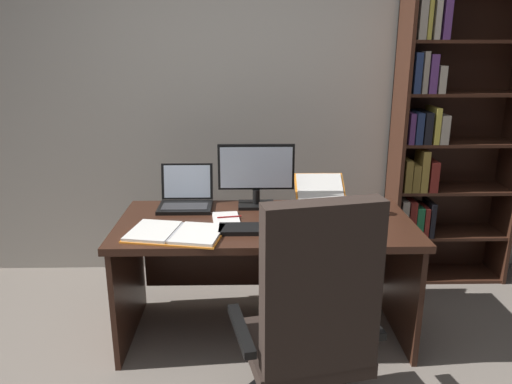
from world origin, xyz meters
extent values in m
cube|color=#B2ADA3|center=(0.00, 1.95, 1.43)|extent=(4.98, 0.12, 2.86)
cube|color=#381E14|center=(0.03, 0.96, 0.70)|extent=(1.68, 0.78, 0.04)
cube|color=#381E14|center=(-0.77, 0.96, 0.34)|extent=(0.03, 0.72, 0.68)
cube|color=#381E14|center=(0.84, 0.96, 0.34)|extent=(0.03, 0.72, 0.68)
cube|color=#381E14|center=(0.03, 1.32, 0.38)|extent=(1.56, 0.03, 0.48)
cube|color=#381E14|center=(0.99, 1.71, 1.03)|extent=(0.02, 0.33, 2.05)
cube|color=#381E14|center=(1.40, 1.86, 1.03)|extent=(0.85, 0.01, 2.05)
cube|color=#381E14|center=(1.40, 1.71, 0.01)|extent=(0.80, 0.31, 0.02)
cube|color=black|center=(1.04, 1.67, 0.15)|extent=(0.04, 0.23, 0.26)
cube|color=navy|center=(1.11, 1.67, 0.17)|extent=(0.05, 0.24, 0.29)
cube|color=maroon|center=(1.16, 1.68, 0.16)|extent=(0.03, 0.25, 0.27)
cube|color=#381E14|center=(1.40, 1.71, 0.35)|extent=(0.80, 0.31, 0.02)
cube|color=gray|center=(1.05, 1.68, 0.50)|extent=(0.05, 0.25, 0.27)
cube|color=maroon|center=(1.10, 1.67, 0.49)|extent=(0.05, 0.23, 0.27)
cube|color=#195633|center=(1.16, 1.67, 0.47)|extent=(0.05, 0.24, 0.22)
cube|color=maroon|center=(1.21, 1.66, 0.47)|extent=(0.03, 0.22, 0.22)
cube|color=black|center=(1.25, 1.66, 0.49)|extent=(0.03, 0.21, 0.25)
cube|color=#381E14|center=(1.40, 1.71, 0.69)|extent=(0.80, 0.31, 0.02)
cube|color=olive|center=(1.05, 1.68, 0.81)|extent=(0.05, 0.26, 0.22)
cube|color=olive|center=(1.10, 1.66, 0.79)|extent=(0.05, 0.21, 0.19)
cube|color=olive|center=(1.16, 1.64, 0.84)|extent=(0.05, 0.18, 0.29)
cube|color=maroon|center=(1.23, 1.68, 0.81)|extent=(0.06, 0.26, 0.21)
cube|color=#381E14|center=(1.40, 1.71, 1.03)|extent=(0.80, 0.31, 0.02)
cube|color=#512D66|center=(1.04, 1.65, 1.14)|extent=(0.04, 0.19, 0.21)
cube|color=navy|center=(1.09, 1.68, 1.14)|extent=(0.05, 0.25, 0.21)
cube|color=black|center=(1.15, 1.68, 1.15)|extent=(0.05, 0.25, 0.21)
cube|color=gold|center=(1.21, 1.67, 1.16)|extent=(0.04, 0.23, 0.24)
cube|color=gray|center=(1.26, 1.67, 1.14)|extent=(0.06, 0.23, 0.19)
cube|color=#381E14|center=(1.40, 1.71, 1.37)|extent=(0.80, 0.31, 0.02)
cube|color=navy|center=(1.04, 1.64, 1.51)|extent=(0.05, 0.18, 0.26)
cube|color=gray|center=(1.09, 1.67, 1.51)|extent=(0.03, 0.23, 0.27)
cube|color=#512D66|center=(1.15, 1.64, 1.50)|extent=(0.05, 0.18, 0.25)
cube|color=gray|center=(1.21, 1.67, 1.47)|extent=(0.05, 0.23, 0.18)
cube|color=#381E14|center=(1.40, 1.71, 1.70)|extent=(0.80, 0.31, 0.02)
cube|color=gray|center=(1.05, 1.67, 1.85)|extent=(0.05, 0.23, 0.27)
cube|color=gold|center=(1.09, 1.68, 1.85)|extent=(0.03, 0.25, 0.26)
cube|color=gray|center=(1.14, 1.65, 1.86)|extent=(0.04, 0.19, 0.29)
cube|color=#512D66|center=(1.20, 1.68, 1.84)|extent=(0.05, 0.25, 0.24)
cylinder|color=black|center=(0.18, 0.24, 0.20)|extent=(0.06, 0.06, 0.30)
cube|color=#2D231E|center=(0.18, 0.24, 0.39)|extent=(0.59, 0.57, 0.07)
cube|color=#2D231E|center=(0.22, 0.04, 0.78)|extent=(0.49, 0.20, 0.71)
cube|color=black|center=(-0.10, 0.18, 0.51)|extent=(0.13, 0.39, 0.04)
cube|color=black|center=(0.45, 0.30, 0.51)|extent=(0.13, 0.39, 0.04)
cube|color=black|center=(-0.01, 1.22, 0.73)|extent=(0.22, 0.16, 0.02)
cylinder|color=black|center=(-0.01, 1.22, 0.79)|extent=(0.04, 0.04, 0.09)
cube|color=black|center=(-0.01, 1.23, 0.97)|extent=(0.47, 0.02, 0.28)
cube|color=silver|center=(-0.01, 1.21, 0.97)|extent=(0.44, 0.00, 0.25)
cube|color=black|center=(-0.45, 1.18, 0.73)|extent=(0.32, 0.24, 0.02)
cube|color=#2D2D30|center=(-0.45, 1.16, 0.75)|extent=(0.27, 0.13, 0.00)
cube|color=black|center=(-0.45, 1.32, 0.86)|extent=(0.32, 0.05, 0.23)
cube|color=silver|center=(-0.45, 1.32, 0.86)|extent=(0.29, 0.04, 0.20)
cube|color=black|center=(-0.01, 0.80, 0.73)|extent=(0.42, 0.15, 0.02)
ellipsoid|color=black|center=(0.29, 0.80, 0.74)|extent=(0.06, 0.10, 0.04)
cube|color=black|center=(0.39, 1.20, 0.73)|extent=(0.14, 0.12, 0.01)
cube|color=black|center=(0.39, 1.15, 0.74)|extent=(0.28, 0.01, 0.01)
cube|color=orange|center=(0.39, 1.30, 0.82)|extent=(0.31, 0.21, 0.14)
cube|color=silver|center=(0.39, 1.30, 0.83)|extent=(0.29, 0.19, 0.13)
cube|color=orange|center=(-0.57, 0.77, 0.73)|extent=(0.30, 0.35, 0.01)
cube|color=orange|center=(-0.33, 0.73, 0.73)|extent=(0.30, 0.35, 0.01)
cube|color=silver|center=(-0.57, 0.77, 0.74)|extent=(0.28, 0.33, 0.02)
cube|color=silver|center=(-0.33, 0.73, 0.74)|extent=(0.28, 0.33, 0.02)
cylinder|color=#B7B7BC|center=(-0.45, 0.75, 0.73)|extent=(0.07, 0.28, 0.02)
cube|color=silver|center=(-0.19, 0.99, 0.73)|extent=(0.17, 0.23, 0.01)
cylinder|color=maroon|center=(-0.17, 0.99, 0.74)|extent=(0.14, 0.03, 0.01)
cylinder|color=silver|center=(0.68, 1.05, 0.77)|extent=(0.08, 0.08, 0.10)
camera|label=1|loc=(-0.07, -1.67, 1.69)|focal=34.40mm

